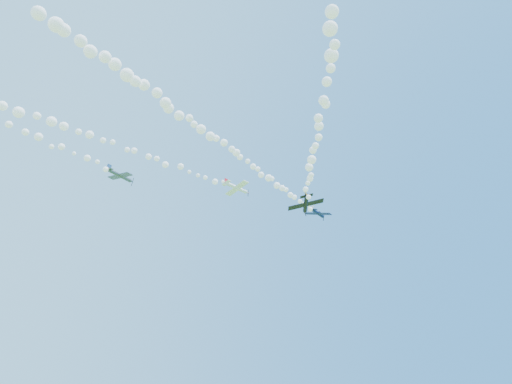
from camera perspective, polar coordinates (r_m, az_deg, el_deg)
plane_white at (r=106.17m, az=-2.60°, el=0.56°), size 7.60×7.94×2.89m
smoke_trail_white at (r=92.42m, az=-22.86°, el=7.48°), size 73.82×4.36×3.17m
plane_navy at (r=118.95m, az=8.25°, el=-2.82°), size 7.55×7.78×2.46m
smoke_trail_navy at (r=87.58m, az=-4.86°, el=6.59°), size 76.61×26.71×2.97m
plane_grey at (r=90.80m, az=-17.68°, el=2.11°), size 6.63×6.97×2.19m
plane_black at (r=84.09m, az=6.65°, el=-1.59°), size 6.45×6.07×2.67m
smoke_trail_black at (r=49.84m, az=10.13°, el=19.85°), size 51.23×62.72×2.83m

